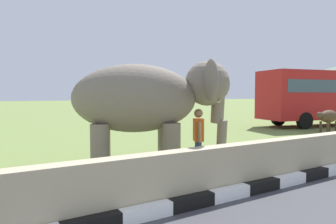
% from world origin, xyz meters
% --- Properties ---
extents(barrier_parapet, '(28.00, 0.36, 1.00)m').
position_xyz_m(barrier_parapet, '(2.00, 4.41, 0.50)').
color(barrier_parapet, tan).
rests_on(barrier_parapet, ground_plane).
extents(elephant, '(4.05, 3.17, 2.90)m').
position_xyz_m(elephant, '(2.40, 6.61, 1.89)').
color(elephant, slate).
rests_on(elephant, ground_plane).
extents(person_handler, '(0.40, 0.61, 1.66)m').
position_xyz_m(person_handler, '(3.60, 6.15, 0.93)').
color(person_handler, navy).
rests_on(person_handler, ground_plane).
extents(bus_red, '(10.24, 4.54, 3.50)m').
position_xyz_m(bus_red, '(18.34, 11.27, 2.08)').
color(bus_red, '#B21E1E').
rests_on(bus_red, ground_plane).
extents(cow_near, '(1.91, 0.71, 1.23)m').
position_xyz_m(cow_near, '(14.23, 8.94, 0.87)').
color(cow_near, '#473323').
rests_on(cow_near, ground_plane).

